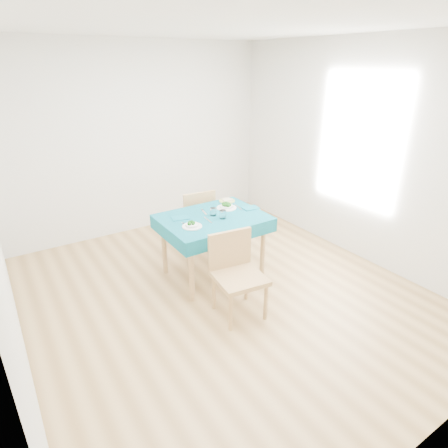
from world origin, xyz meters
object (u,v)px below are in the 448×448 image
chair_near (240,264)px  bowl_far (227,205)px  table (213,246)px  chair_far (194,209)px  bowl_near (192,224)px  side_plate (227,201)px

chair_near → bowl_far: bearing=70.7°
table → chair_far: 0.84m
chair_near → bowl_near: bearing=108.9°
table → chair_near: (-0.20, -0.82, 0.21)m
table → chair_far: chair_far is taller
table → bowl_far: bearing=26.0°
chair_far → bowl_near: 1.09m
chair_near → chair_far: (0.38, 1.62, -0.03)m
bowl_far → side_plate: 0.26m
chair_near → chair_far: chair_near is taller
bowl_far → table: bearing=-154.0°
table → bowl_near: 0.55m
table → side_plate: size_ratio=5.71×
chair_near → bowl_far: (0.48, 0.96, 0.21)m
chair_far → bowl_near: bearing=66.3°
bowl_near → bowl_far: size_ratio=0.89×
chair_far → side_plate: bearing=123.5°
table → bowl_far: 0.52m
bowl_near → side_plate: bowl_near is taller
table → side_plate: bearing=39.1°
chair_far → bowl_near: chair_far is taller
bowl_near → chair_far: bearing=60.4°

